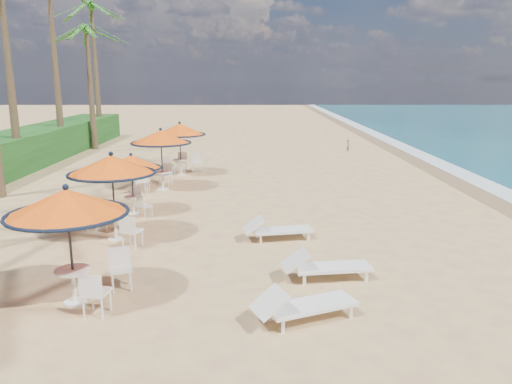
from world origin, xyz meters
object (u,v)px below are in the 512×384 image
at_px(station_1, 112,173).
at_px(station_4, 180,136).
at_px(station_2, 132,168).
at_px(lounger_near, 301,305).
at_px(station_3, 159,145).
at_px(lounger_mid, 324,266).
at_px(lounger_far, 276,229).
at_px(station_0, 72,213).

relative_size(station_1, station_4, 1.00).
xyz_separation_m(station_2, lounger_near, (5.07, -7.92, -1.29)).
height_order(station_1, station_4, station_4).
relative_size(station_3, lounger_mid, 1.22).
xyz_separation_m(lounger_near, lounger_far, (-0.28, 5.02, -0.01)).
height_order(station_2, lounger_near, station_2).
relative_size(station_3, lounger_far, 1.26).
xyz_separation_m(station_1, lounger_near, (4.95, -5.07, -1.63)).
distance_m(station_4, lounger_near, 15.96).
height_order(station_1, lounger_far, station_1).
bearing_deg(station_2, station_4, 85.37).
xyz_separation_m(station_0, station_4, (0.12, 14.39, -0.05)).
height_order(station_1, station_3, station_3).
relative_size(lounger_near, lounger_mid, 1.01).
bearing_deg(lounger_mid, station_1, 144.50).
bearing_deg(lounger_near, station_2, 99.68).
distance_m(station_1, station_2, 2.87).
bearing_deg(station_0, station_2, 93.83).
bearing_deg(station_3, lounger_mid, -60.28).
bearing_deg(station_2, station_0, -86.17).
xyz_separation_m(station_1, lounger_mid, (5.67, -3.02, -1.63)).
distance_m(station_0, lounger_far, 6.21).
bearing_deg(station_4, station_0, -90.48).
relative_size(station_2, lounger_far, 1.03).
distance_m(station_3, lounger_near, 12.87).
xyz_separation_m(station_2, station_3, (0.21, 3.90, 0.28)).
bearing_deg(lounger_mid, lounger_far, 101.06).
relative_size(station_2, station_3, 0.82).
relative_size(station_0, lounger_mid, 1.19).
distance_m(station_2, lounger_near, 9.49).
bearing_deg(station_1, station_0, -85.10).
height_order(station_2, station_4, station_4).
relative_size(station_1, lounger_far, 1.24).
xyz_separation_m(station_3, lounger_far, (4.58, -6.80, -1.58)).
bearing_deg(station_1, lounger_mid, -28.02).
height_order(station_0, station_1, station_1).
bearing_deg(lounger_far, station_0, -147.31).
height_order(station_3, lounger_far, station_3).
xyz_separation_m(station_1, station_3, (0.10, 6.74, -0.06)).
bearing_deg(station_2, lounger_near, -57.38).
bearing_deg(lounger_near, station_4, 83.41).
height_order(station_3, lounger_mid, station_3).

